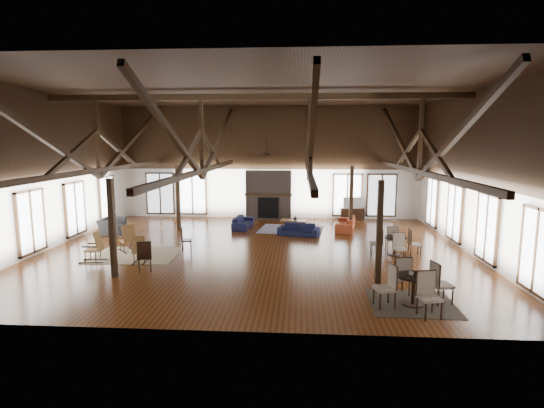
# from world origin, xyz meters

# --- Properties ---
(floor) EXTENTS (16.00, 16.00, 0.00)m
(floor) POSITION_xyz_m (0.00, 0.00, 0.00)
(floor) COLOR #5B2F13
(floor) RESTS_ON ground
(ceiling) EXTENTS (16.00, 14.00, 0.02)m
(ceiling) POSITION_xyz_m (0.00, 0.00, 6.00)
(ceiling) COLOR black
(ceiling) RESTS_ON wall_back
(wall_back) EXTENTS (16.00, 0.02, 6.00)m
(wall_back) POSITION_xyz_m (0.00, 7.00, 3.00)
(wall_back) COLOR white
(wall_back) RESTS_ON floor
(wall_front) EXTENTS (16.00, 0.02, 6.00)m
(wall_front) POSITION_xyz_m (0.00, -7.00, 3.00)
(wall_front) COLOR white
(wall_front) RESTS_ON floor
(wall_left) EXTENTS (0.02, 14.00, 6.00)m
(wall_left) POSITION_xyz_m (-8.00, 0.00, 3.00)
(wall_left) COLOR white
(wall_left) RESTS_ON floor
(wall_right) EXTENTS (0.02, 14.00, 6.00)m
(wall_right) POSITION_xyz_m (8.00, 0.00, 3.00)
(wall_right) COLOR white
(wall_right) RESTS_ON floor
(roof_truss) EXTENTS (15.60, 14.07, 3.14)m
(roof_truss) POSITION_xyz_m (0.00, 0.00, 4.03)
(roof_truss) COLOR black
(roof_truss) RESTS_ON wall_back
(post_grid) EXTENTS (8.16, 7.16, 3.05)m
(post_grid) POSITION_xyz_m (0.00, 0.00, 1.52)
(post_grid) COLOR black
(post_grid) RESTS_ON floor
(fireplace) EXTENTS (2.50, 0.69, 2.60)m
(fireplace) POSITION_xyz_m (0.00, 6.67, 1.29)
(fireplace) COLOR brown
(fireplace) RESTS_ON floor
(ceiling_fan) EXTENTS (1.60, 1.60, 0.75)m
(ceiling_fan) POSITION_xyz_m (0.50, -1.00, 3.73)
(ceiling_fan) COLOR black
(ceiling_fan) RESTS_ON roof_truss
(sofa_navy_front) EXTENTS (1.92, 1.11, 0.53)m
(sofa_navy_front) POSITION_xyz_m (1.64, 2.68, 0.26)
(sofa_navy_front) COLOR black
(sofa_navy_front) RESTS_ON floor
(sofa_navy_left) EXTENTS (1.93, 0.89, 0.55)m
(sofa_navy_left) POSITION_xyz_m (-1.05, 4.18, 0.27)
(sofa_navy_left) COLOR #121434
(sofa_navy_left) RESTS_ON floor
(sofa_orange) EXTENTS (2.18, 1.17, 0.61)m
(sofa_orange) POSITION_xyz_m (3.82, 4.06, 0.30)
(sofa_orange) COLOR #A03C1F
(sofa_orange) RESTS_ON floor
(coffee_table) EXTENTS (1.30, 0.81, 0.46)m
(coffee_table) POSITION_xyz_m (1.39, 3.89, 0.41)
(coffee_table) COLOR brown
(coffee_table) RESTS_ON floor
(vase) EXTENTS (0.25, 0.25, 0.20)m
(vase) POSITION_xyz_m (1.47, 3.90, 0.56)
(vase) COLOR #B2B2B2
(vase) RESTS_ON coffee_table
(armchair) EXTENTS (1.13, 0.99, 0.72)m
(armchair) POSITION_xyz_m (-6.73, 2.38, 0.36)
(armchair) COLOR #2F2F32
(armchair) RESTS_ON floor
(side_table_lamp) EXTENTS (0.43, 0.43, 1.09)m
(side_table_lamp) POSITION_xyz_m (-6.99, 3.17, 0.41)
(side_table_lamp) COLOR black
(side_table_lamp) RESTS_ON floor
(rocking_chair_a) EXTENTS (0.87, 0.88, 1.04)m
(rocking_chair_a) POSITION_xyz_m (-4.81, -0.49, 0.49)
(rocking_chair_a) COLOR #A16D3D
(rocking_chair_a) RESTS_ON floor
(rocking_chair_b) EXTENTS (0.45, 0.77, 0.97)m
(rocking_chair_b) POSITION_xyz_m (-3.79, -1.98, 0.46)
(rocking_chair_b) COLOR #A16D3D
(rocking_chair_b) RESTS_ON floor
(rocking_chair_c) EXTENTS (0.87, 0.51, 1.10)m
(rocking_chair_c) POSITION_xyz_m (-5.36, -1.93, 0.52)
(rocking_chair_c) COLOR #A16D3D
(rocking_chair_c) RESTS_ON floor
(side_chair_a) EXTENTS (0.45, 0.45, 0.90)m
(side_chair_a) POSITION_xyz_m (-2.69, -0.28, 0.52)
(side_chair_a) COLOR black
(side_chair_a) RESTS_ON floor
(side_chair_b) EXTENTS (0.56, 0.56, 1.03)m
(side_chair_b) POSITION_xyz_m (-3.25, -2.95, 0.60)
(side_chair_b) COLOR black
(side_chair_b) RESTS_ON floor
(cafe_table_near) EXTENTS (2.12, 2.12, 1.08)m
(cafe_table_near) POSITION_xyz_m (4.60, -5.17, 0.54)
(cafe_table_near) COLOR black
(cafe_table_near) RESTS_ON floor
(cafe_table_far) EXTENTS (1.83, 1.83, 0.96)m
(cafe_table_far) POSITION_xyz_m (5.19, -0.36, 0.48)
(cafe_table_far) COLOR black
(cafe_table_far) RESTS_ON floor
(cup_near) EXTENTS (0.13, 0.13, 0.09)m
(cup_near) POSITION_xyz_m (4.53, -5.15, 0.83)
(cup_near) COLOR #B2B2B2
(cup_near) RESTS_ON cafe_table_near
(cup_far) EXTENTS (0.15, 0.15, 0.11)m
(cup_far) POSITION_xyz_m (5.14, -0.30, 0.75)
(cup_far) COLOR #B2B2B2
(cup_far) RESTS_ON cafe_table_far
(tv_console) EXTENTS (1.23, 0.46, 0.61)m
(tv_console) POSITION_xyz_m (4.47, 6.75, 0.31)
(tv_console) COLOR black
(tv_console) RESTS_ON floor
(television) EXTENTS (1.04, 0.24, 0.59)m
(television) POSITION_xyz_m (4.47, 6.75, 0.91)
(television) COLOR #B2B2B2
(television) RESTS_ON tv_console
(rug_tan) EXTENTS (3.09, 2.47, 0.01)m
(rug_tan) POSITION_xyz_m (-4.31, -1.01, 0.01)
(rug_tan) COLOR #CBB98D
(rug_tan) RESTS_ON floor
(rug_navy) EXTENTS (3.19, 2.55, 0.01)m
(rug_navy) POSITION_xyz_m (1.28, 3.92, 0.01)
(rug_navy) COLOR #1B1B4C
(rug_navy) RESTS_ON floor
(rug_dark) EXTENTS (2.18, 1.99, 0.01)m
(rug_dark) POSITION_xyz_m (4.60, -5.07, 0.01)
(rug_dark) COLOR black
(rug_dark) RESTS_ON floor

